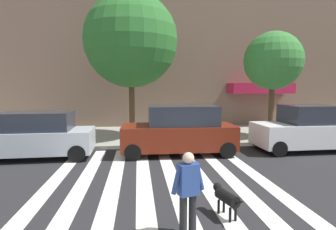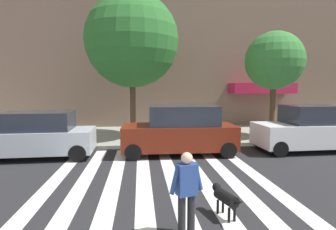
# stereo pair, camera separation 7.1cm
# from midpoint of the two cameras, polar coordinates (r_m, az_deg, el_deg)

# --- Properties ---
(ground_plane) EXTENTS (160.00, 160.00, 0.00)m
(ground_plane) POSITION_cam_midpoint_polar(r_m,az_deg,el_deg) (6.49, -9.34, -20.18)
(ground_plane) COLOR #232326
(sidewalk_far) EXTENTS (80.00, 6.00, 0.15)m
(sidewalk_far) POSITION_cam_midpoint_polar(r_m,az_deg,el_deg) (15.50, -7.64, -4.33)
(sidewalk_far) COLOR gray
(sidewalk_far) RESTS_ON ground_plane
(crosswalk_stripes) EXTENTS (6.75, 12.26, 0.01)m
(crosswalk_stripes) POSITION_cam_midpoint_polar(r_m,az_deg,el_deg) (6.50, -0.86, -19.99)
(crosswalk_stripes) COLOR silver
(crosswalk_stripes) RESTS_ON ground_plane
(parked_car_behind_first) EXTENTS (4.76, 2.00, 1.86)m
(parked_car_behind_first) POSITION_cam_midpoint_polar(r_m,az_deg,el_deg) (11.96, -27.01, -3.99)
(parked_car_behind_first) COLOR #AEB7C0
(parked_car_behind_first) RESTS_ON ground_plane
(parked_car_third_in_line) EXTENTS (4.76, 2.02, 2.07)m
(parked_car_third_in_line) POSITION_cam_midpoint_polar(r_m,az_deg,el_deg) (11.31, 2.28, -3.37)
(parked_car_third_in_line) COLOR maroon
(parked_car_third_in_line) RESTS_ON ground_plane
(parked_car_fourth_in_line) EXTENTS (4.45, 2.08, 2.04)m
(parked_car_fourth_in_line) POSITION_cam_midpoint_polar(r_m,az_deg,el_deg) (13.44, 27.22, -2.76)
(parked_car_fourth_in_line) COLOR white
(parked_car_fourth_in_line) RESTS_ON ground_plane
(street_tree_nearest) EXTENTS (4.88, 4.88, 7.53)m
(street_tree_nearest) POSITION_cam_midpoint_polar(r_m,az_deg,el_deg) (14.54, -8.06, 15.42)
(street_tree_nearest) COLOR #4C3823
(street_tree_nearest) RESTS_ON sidewalk_far
(street_tree_middle) EXTENTS (3.08, 3.08, 5.63)m
(street_tree_middle) POSITION_cam_midpoint_polar(r_m,az_deg,el_deg) (15.54, 21.39, 10.66)
(street_tree_middle) COLOR #4C3823
(street_tree_middle) RESTS_ON sidewalk_far
(pedestrian_dog_walker) EXTENTS (0.70, 0.34, 1.64)m
(pedestrian_dog_walker) POSITION_cam_midpoint_polar(r_m,az_deg,el_deg) (5.27, 3.92, -15.51)
(pedestrian_dog_walker) COLOR black
(pedestrian_dog_walker) RESTS_ON ground_plane
(dog_on_leash) EXTENTS (0.45, 1.00, 0.65)m
(dog_on_leash) POSITION_cam_midpoint_polar(r_m,az_deg,el_deg) (6.27, 11.88, -16.74)
(dog_on_leash) COLOR black
(dog_on_leash) RESTS_ON ground_plane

